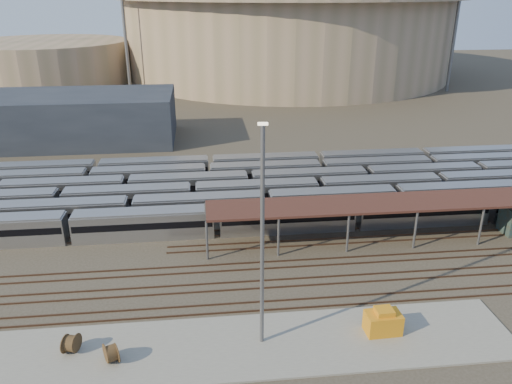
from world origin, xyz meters
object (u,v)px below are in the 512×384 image
object	(u,v)px
yard_light_pole	(262,241)
yellow_equipment	(383,323)
cable_reel_west	(111,353)
cable_reel_east	(71,343)

from	to	relation	value
yard_light_pole	yellow_equipment	world-z (taller)	yard_light_pole
cable_reel_west	cable_reel_east	bearing A→B (deg)	155.30
yellow_equipment	yard_light_pole	bearing A→B (deg)	178.02
cable_reel_east	yard_light_pole	size ratio (longest dim) A/B	0.08
cable_reel_west	yellow_equipment	distance (m)	24.70
cable_reel_west	yellow_equipment	xyz separation A→B (m)	(24.66, 1.31, 0.15)
cable_reel_east	yellow_equipment	size ratio (longest dim) A/B	0.53
cable_reel_west	cable_reel_east	world-z (taller)	cable_reel_west
cable_reel_east	yellow_equipment	distance (m)	28.40
cable_reel_west	cable_reel_east	xyz separation A→B (m)	(-3.73, 1.71, -0.01)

